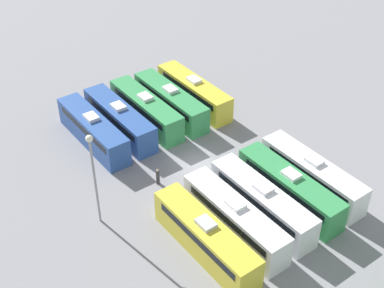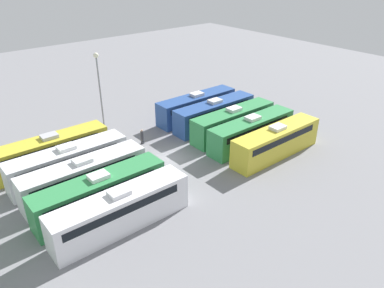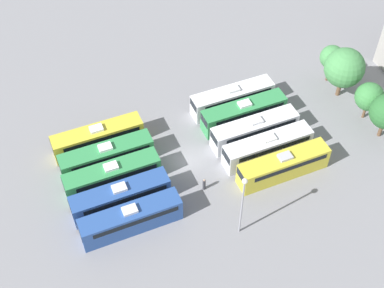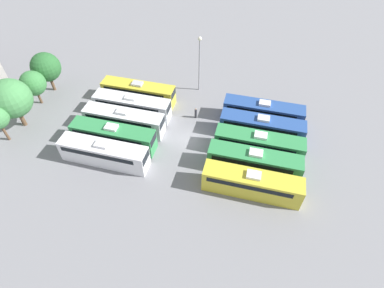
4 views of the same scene
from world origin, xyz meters
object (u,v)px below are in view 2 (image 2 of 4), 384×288
(bus_1, at_px, (252,131))
(bus_6, at_px, (100,192))
(bus_0, at_px, (276,141))
(light_pole, at_px, (99,79))
(bus_9, at_px, (52,150))
(bus_3, at_px, (214,113))
(bus_8, at_px, (68,162))
(bus_7, at_px, (84,176))
(bus_4, at_px, (197,106))
(bus_2, at_px, (233,121))
(bus_5, at_px, (121,210))
(worker_person, at_px, (142,137))

(bus_1, bearing_deg, bus_6, 90.56)
(bus_0, relative_size, light_pole, 1.23)
(bus_9, distance_m, light_pole, 10.88)
(bus_3, bearing_deg, bus_8, 90.50)
(light_pole, bearing_deg, bus_7, 145.90)
(light_pole, bearing_deg, bus_8, 136.72)
(bus_4, height_order, bus_6, same)
(bus_2, height_order, bus_7, same)
(bus_9, relative_size, light_pole, 1.23)
(bus_0, distance_m, bus_3, 9.84)
(bus_0, xyz_separation_m, bus_2, (6.51, -0.15, 0.00))
(bus_5, xyz_separation_m, bus_8, (9.59, 0.13, 0.00))
(bus_2, xyz_separation_m, bus_4, (6.60, 0.06, 0.00))
(bus_2, distance_m, bus_9, 20.29)
(bus_4, distance_m, worker_person, 9.74)
(bus_1, distance_m, bus_8, 19.67)
(bus_1, height_order, bus_7, same)
(bus_1, xyz_separation_m, bus_9, (9.66, 18.95, 0.00))
(bus_2, relative_size, bus_9, 1.00)
(bus_1, xyz_separation_m, bus_2, (3.14, -0.26, 0.00))
(bus_1, xyz_separation_m, bus_5, (-3.29, 18.51, 0.00))
(bus_5, bearing_deg, bus_6, 2.57)
(bus_0, distance_m, bus_6, 19.03)
(bus_0, bearing_deg, bus_9, 55.65)
(bus_3, distance_m, bus_7, 19.16)
(bus_1, xyz_separation_m, worker_person, (7.99, 9.34, -0.88))
(bus_3, xyz_separation_m, bus_5, (-9.75, 18.83, 0.00))
(bus_1, height_order, bus_8, same)
(bus_8, bearing_deg, bus_9, 5.49)
(bus_7, bearing_deg, bus_8, 1.70)
(bus_8, bearing_deg, light_pole, -43.28)
(bus_0, distance_m, bus_2, 6.51)
(bus_2, xyz_separation_m, bus_3, (3.32, -0.06, 0.00))
(bus_5, xyz_separation_m, light_pole, (18.20, -7.98, 4.44))
(bus_2, distance_m, bus_3, 3.33)
(bus_9, bearing_deg, bus_3, -99.41)
(bus_3, relative_size, worker_person, 6.54)
(bus_3, bearing_deg, bus_6, 109.31)
(bus_0, distance_m, bus_8, 21.09)
(bus_0, relative_size, bus_9, 1.00)
(bus_8, bearing_deg, bus_4, -79.64)
(bus_2, bearing_deg, bus_1, 175.25)
(bus_6, bearing_deg, bus_7, -1.94)
(bus_0, relative_size, bus_8, 1.00)
(bus_7, bearing_deg, worker_person, -61.87)
(bus_9, bearing_deg, bus_1, -117.00)
(bus_0, bearing_deg, bus_6, 80.36)
(bus_3, xyz_separation_m, bus_6, (-6.65, 18.97, 0.00))
(bus_1, bearing_deg, bus_2, -4.75)
(bus_7, height_order, bus_9, same)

